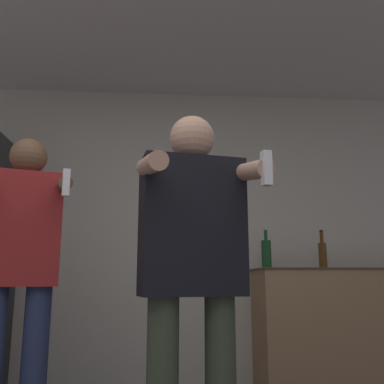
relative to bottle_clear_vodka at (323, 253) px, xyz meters
The scene contains 6 objects.
wall_back 1.54m from the bottle_clear_vodka, 169.48° to the left, with size 7.00×0.06×2.55m.
counter 0.61m from the bottle_clear_vodka, 10.50° to the right, with size 1.32×0.56×0.97m.
bottle_clear_vodka is the anchor object (origin of this frame).
bottle_dark_rum 0.46m from the bottle_clear_vodka, behind, with size 0.08×0.08×0.33m.
person_woman_foreground 1.91m from the bottle_clear_vodka, 127.46° to the right, with size 0.57×0.52×1.63m.
person_man_side 2.29m from the bottle_clear_vodka, 155.36° to the right, with size 0.55×0.57×1.69m.
Camera 1 is at (0.21, -1.01, 0.87)m, focal length 40.00 mm.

